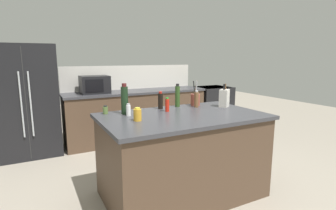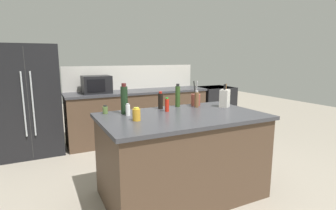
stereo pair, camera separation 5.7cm
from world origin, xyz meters
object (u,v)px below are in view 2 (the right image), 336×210
(refrigerator, at_px, (29,100))
(soy_sauce_bottle, at_px, (161,101))
(range_oven, at_px, (214,107))
(hot_sauce_bottle, at_px, (167,105))
(spice_jar_oregano, at_px, (105,110))
(pepper_grinder, at_px, (197,99))
(honey_jar, at_px, (136,114))
(utensil_crock, at_px, (196,99))
(knife_block, at_px, (225,98))
(microwave, at_px, (97,84))
(salt_shaker, at_px, (128,110))
(wine_bottle, at_px, (124,100))
(olive_oil_bottle, at_px, (178,96))

(refrigerator, height_order, soy_sauce_bottle, refrigerator)
(range_oven, distance_m, hot_sauce_bottle, 2.96)
(spice_jar_oregano, bearing_deg, range_oven, 32.35)
(range_oven, xyz_separation_m, pepper_grinder, (-1.69, -1.91, 0.57))
(refrigerator, height_order, honey_jar, refrigerator)
(pepper_grinder, xyz_separation_m, spice_jar_oregano, (-1.11, 0.13, -0.06))
(refrigerator, relative_size, range_oven, 1.91)
(utensil_crock, bearing_deg, refrigerator, 136.95)
(hot_sauce_bottle, bearing_deg, utensil_crock, 19.77)
(knife_block, xyz_separation_m, utensil_crock, (-0.27, 0.25, -0.03))
(microwave, distance_m, spice_jar_oregano, 1.80)
(refrigerator, bearing_deg, salt_shaker, -63.93)
(utensil_crock, xyz_separation_m, salt_shaker, (-0.98, -0.19, -0.02))
(refrigerator, relative_size, wine_bottle, 5.18)
(wine_bottle, xyz_separation_m, soy_sauce_bottle, (0.48, 0.08, -0.06))
(range_oven, relative_size, spice_jar_oregano, 9.54)
(knife_block, bearing_deg, spice_jar_oregano, 135.78)
(hot_sauce_bottle, xyz_separation_m, wine_bottle, (-0.48, 0.10, 0.08))
(olive_oil_bottle, bearing_deg, salt_shaker, -163.29)
(salt_shaker, bearing_deg, hot_sauce_bottle, 0.88)
(soy_sauce_bottle, bearing_deg, range_oven, 40.05)
(hot_sauce_bottle, height_order, honey_jar, hot_sauce_bottle)
(range_oven, distance_m, soy_sauce_bottle, 2.84)
(salt_shaker, relative_size, spice_jar_oregano, 1.37)
(refrigerator, xyz_separation_m, microwave, (1.07, -0.05, 0.21))
(range_oven, height_order, olive_oil_bottle, olive_oil_bottle)
(utensil_crock, relative_size, wine_bottle, 0.94)
(pepper_grinder, height_order, soy_sauce_bottle, pepper_grinder)
(knife_block, relative_size, olive_oil_bottle, 0.99)
(knife_block, distance_m, wine_bottle, 1.26)
(honey_jar, bearing_deg, soy_sauce_bottle, 43.62)
(utensil_crock, relative_size, pepper_grinder, 1.49)
(microwave, xyz_separation_m, hot_sauce_bottle, (0.40, -1.97, -0.07))
(knife_block, xyz_separation_m, honey_jar, (-1.24, -0.20, -0.05))
(range_oven, relative_size, knife_block, 3.17)
(spice_jar_oregano, bearing_deg, microwave, 81.40)
(refrigerator, xyz_separation_m, wine_bottle, (0.99, -1.92, 0.22))
(microwave, height_order, spice_jar_oregano, microwave)
(wine_bottle, xyz_separation_m, olive_oil_bottle, (0.73, 0.11, -0.02))
(knife_block, bearing_deg, hot_sauce_bottle, 141.09)
(microwave, relative_size, olive_oil_bottle, 1.65)
(utensil_crock, bearing_deg, soy_sauce_bottle, -179.83)
(hot_sauce_bottle, height_order, wine_bottle, wine_bottle)
(microwave, relative_size, soy_sauce_bottle, 2.26)
(spice_jar_oregano, height_order, soy_sauce_bottle, soy_sauce_bottle)
(refrigerator, relative_size, utensil_crock, 5.49)
(utensil_crock, height_order, honey_jar, utensil_crock)
(hot_sauce_bottle, distance_m, soy_sauce_bottle, 0.18)
(pepper_grinder, height_order, hot_sauce_bottle, pepper_grinder)
(refrigerator, bearing_deg, knife_block, -43.08)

